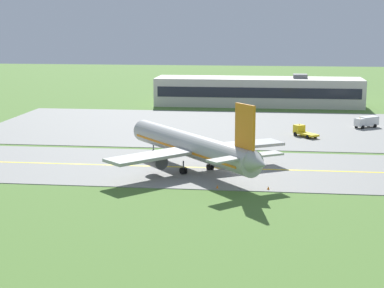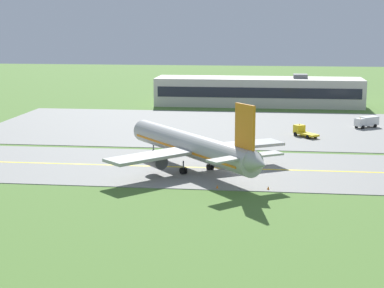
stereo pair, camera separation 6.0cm
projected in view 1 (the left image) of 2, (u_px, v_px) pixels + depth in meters
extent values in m
plane|color=#517A33|center=(238.00, 169.00, 106.29)|extent=(500.00, 500.00, 0.00)
cube|color=gray|center=(238.00, 169.00, 106.28)|extent=(240.00, 28.00, 0.10)
cube|color=gray|center=(291.00, 129.00, 146.00)|extent=(140.00, 52.00, 0.10)
cube|color=yellow|center=(238.00, 169.00, 106.27)|extent=(220.00, 0.60, 0.01)
cylinder|color=#ADADA8|center=(191.00, 145.00, 105.06)|extent=(24.41, 29.01, 4.00)
cone|color=#ADADA8|center=(140.00, 129.00, 120.24)|extent=(4.59, 4.41, 3.80)
cone|color=#ADADA8|center=(259.00, 164.00, 89.63)|extent=(4.65, 4.62, 3.40)
cube|color=orange|center=(191.00, 148.00, 105.15)|extent=(22.77, 26.94, 0.36)
cube|color=#1E232D|center=(146.00, 127.00, 118.27)|extent=(3.78, 3.53, 0.70)
cube|color=#ADADA8|center=(152.00, 156.00, 98.92)|extent=(13.77, 14.22, 0.50)
cylinder|color=#47474C|center=(157.00, 161.00, 101.89)|extent=(3.92, 4.09, 2.30)
cylinder|color=black|center=(152.00, 159.00, 103.23)|extent=(1.79, 1.51, 2.10)
cube|color=#ADADA8|center=(240.00, 145.00, 107.71)|extent=(15.34, 11.80, 0.50)
cylinder|color=#47474C|center=(223.00, 152.00, 108.61)|extent=(3.92, 4.09, 2.30)
cylinder|color=black|center=(218.00, 151.00, 109.95)|extent=(1.79, 1.51, 2.10)
cube|color=orange|center=(245.00, 126.00, 91.54)|extent=(3.07, 3.68, 6.50)
cube|color=#ADADA8|center=(227.00, 159.00, 90.57)|extent=(5.95, 5.93, 0.30)
cube|color=#ADADA8|center=(263.00, 154.00, 93.88)|extent=(6.34, 5.27, 0.30)
cylinder|color=slate|center=(153.00, 149.00, 116.44)|extent=(0.24, 0.24, 1.65)
cylinder|color=black|center=(153.00, 153.00, 116.60)|extent=(0.96, 1.08, 1.10)
cylinder|color=slate|center=(183.00, 166.00, 102.58)|extent=(0.24, 0.24, 1.65)
cylinder|color=black|center=(182.00, 171.00, 102.60)|extent=(0.96, 1.08, 1.10)
cylinder|color=black|center=(185.00, 171.00, 102.88)|extent=(0.96, 1.08, 1.10)
cylinder|color=slate|center=(210.00, 162.00, 105.27)|extent=(0.24, 0.24, 1.65)
cylinder|color=black|center=(209.00, 167.00, 105.29)|extent=(0.96, 1.08, 1.10)
cylinder|color=black|center=(212.00, 167.00, 105.57)|extent=(0.96, 1.08, 1.10)
cube|color=yellow|center=(299.00, 129.00, 136.88)|extent=(2.68, 2.63, 1.80)
cube|color=#1E232D|center=(297.00, 127.00, 137.47)|extent=(1.56, 1.18, 0.81)
cube|color=yellow|center=(309.00, 134.00, 134.27)|extent=(4.41, 4.95, 0.40)
cylinder|color=orange|center=(299.00, 124.00, 136.69)|extent=(0.20, 0.20, 0.18)
cylinder|color=black|center=(295.00, 134.00, 136.60)|extent=(0.77, 0.90, 0.90)
cylinder|color=black|center=(303.00, 133.00, 137.56)|extent=(0.77, 0.90, 0.90)
cylinder|color=black|center=(307.00, 137.00, 133.05)|extent=(0.77, 0.90, 0.90)
cylinder|color=black|center=(315.00, 136.00, 134.05)|extent=(0.77, 0.90, 0.90)
cube|color=silver|center=(360.00, 122.00, 145.84)|extent=(2.64, 2.68, 1.80)
cube|color=#1E232D|center=(357.00, 121.00, 145.40)|extent=(1.21, 1.54, 0.81)
cube|color=silver|center=(369.00, 121.00, 147.31)|extent=(4.61, 4.21, 2.00)
cylinder|color=orange|center=(360.00, 118.00, 145.65)|extent=(0.20, 0.20, 0.18)
cylinder|color=black|center=(363.00, 127.00, 145.20)|extent=(0.90, 0.78, 0.90)
cylinder|color=black|center=(356.00, 126.00, 146.89)|extent=(0.90, 0.78, 0.90)
cylinder|color=black|center=(375.00, 126.00, 147.05)|extent=(0.90, 0.78, 0.90)
cylinder|color=black|center=(368.00, 125.00, 148.83)|extent=(0.90, 0.78, 0.90)
cube|color=beige|center=(258.00, 92.00, 185.66)|extent=(59.91, 13.50, 8.10)
cube|color=#1E232D|center=(258.00, 93.00, 178.96)|extent=(57.51, 0.10, 2.92)
cube|color=slate|center=(300.00, 76.00, 183.34)|extent=(4.00, 4.00, 1.20)
cone|color=orange|center=(217.00, 187.00, 93.78)|extent=(0.44, 0.44, 0.60)
cone|color=orange|center=(268.00, 188.00, 93.09)|extent=(0.44, 0.44, 0.60)
cone|color=orange|center=(189.00, 151.00, 119.97)|extent=(0.44, 0.44, 0.60)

